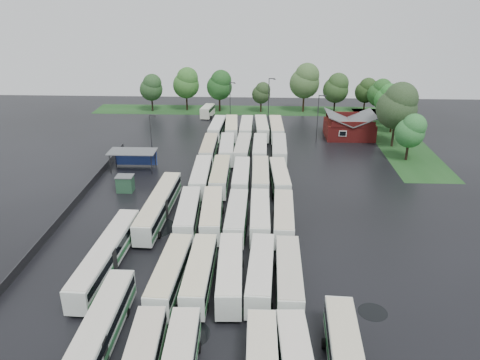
{
  "coord_description": "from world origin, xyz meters",
  "views": [
    {
      "loc": [
        4.88,
        -54.35,
        30.43
      ],
      "look_at": [
        2.0,
        12.0,
        2.5
      ],
      "focal_mm": 35.0,
      "sensor_mm": 36.0,
      "label": 1
    }
  ],
  "objects": [
    {
      "name": "bus_r4c2",
      "position": [
        1.82,
        28.44,
        1.84
      ],
      "size": [
        3.0,
        12.09,
        3.34
      ],
      "rotation": [
        0.0,
        0.0,
        -0.04
      ],
      "color": "silver",
      "rests_on": "ground"
    },
    {
      "name": "bus_r1c4",
      "position": [
        8.22,
        -12.58,
        1.89
      ],
      "size": [
        2.83,
        12.37,
        3.43
      ],
      "rotation": [
        0.0,
        0.0,
        -0.02
      ],
      "color": "silver",
      "rests_on": "ground"
    },
    {
      "name": "bus_r5c3",
      "position": [
        5.32,
        42.31,
        1.84
      ],
      "size": [
        3.11,
        12.13,
        3.35
      ],
      "rotation": [
        0.0,
        0.0,
        0.05
      ],
      "color": "silver",
      "rests_on": "ground"
    },
    {
      "name": "bus_r3c1",
      "position": [
        -1.3,
        14.88,
        1.89
      ],
      "size": [
        2.73,
        12.39,
        3.44
      ],
      "rotation": [
        0.0,
        0.0,
        0.01
      ],
      "color": "silver",
      "rests_on": "ground"
    },
    {
      "name": "bus_r2c3",
      "position": [
        5.13,
        1.19,
        1.84
      ],
      "size": [
        2.61,
        12.02,
        3.34
      ],
      "rotation": [
        0.0,
        0.0,
        0.0
      ],
      "color": "silver",
      "rests_on": "ground"
    },
    {
      "name": "minibus",
      "position": [
        -8.02,
        57.92,
        1.5
      ],
      "size": [
        3.14,
        6.44,
        2.7
      ],
      "rotation": [
        0.0,
        0.0,
        -0.15
      ],
      "color": "silver",
      "rests_on": "ground"
    },
    {
      "name": "puddle_4",
      "position": [
        16.55,
        -15.71,
        0.0
      ],
      "size": [
        2.98,
        2.98,
        0.01
      ],
      "primitive_type": "cylinder",
      "color": "black",
      "rests_on": "ground"
    },
    {
      "name": "bus_r4c3",
      "position": [
        5.01,
        28.38,
        1.83
      ],
      "size": [
        2.7,
        11.96,
        3.32
      ],
      "rotation": [
        0.0,
        0.0,
        -0.01
      ],
      "color": "silver",
      "rests_on": "ground"
    },
    {
      "name": "bus_r5c0",
      "position": [
        -4.2,
        41.93,
        1.81
      ],
      "size": [
        3.03,
        11.9,
        3.28
      ],
      "rotation": [
        0.0,
        0.0,
        -0.05
      ],
      "color": "silver",
      "rests_on": "ground"
    },
    {
      "name": "bus_r2c4",
      "position": [
        8.25,
        0.92,
        1.86
      ],
      "size": [
        2.98,
        12.2,
        3.37
      ],
      "rotation": [
        0.0,
        0.0,
        -0.03
      ],
      "color": "silver",
      "rests_on": "ground"
    },
    {
      "name": "puddle_2",
      "position": [
        -9.36,
        0.88,
        0.0
      ],
      "size": [
        6.11,
        6.11,
        0.01
      ],
      "primitive_type": "cylinder",
      "color": "black",
      "rests_on": "ground"
    },
    {
      "name": "tree_east_3",
      "position": [
        34.15,
        52.64,
        6.25
      ],
      "size": [
        5.87,
        5.87,
        9.72
      ],
      "color": "black",
      "rests_on": "ground"
    },
    {
      "name": "bus_r5c1",
      "position": [
        -1.13,
        42.01,
        1.84
      ],
      "size": [
        3.14,
        12.14,
        3.35
      ],
      "rotation": [
        0.0,
        0.0,
        0.05
      ],
      "color": "silver",
      "rests_on": "ground"
    },
    {
      "name": "wash_shed",
      "position": [
        -17.2,
        22.02,
        2.99
      ],
      "size": [
        8.2,
        4.2,
        3.58
      ],
      "color": "#2D2D30",
      "rests_on": "ground"
    },
    {
      "name": "bus_r4c4",
      "position": [
        8.6,
        28.25,
        1.87
      ],
      "size": [
        2.85,
        12.27,
        3.4
      ],
      "rotation": [
        0.0,
        0.0,
        -0.02
      ],
      "color": "silver",
      "rests_on": "ground"
    },
    {
      "name": "tree_east_4",
      "position": [
        33.9,
        59.22,
        6.17
      ],
      "size": [
        5.79,
        5.79,
        9.59
      ],
      "color": "black",
      "rests_on": "ground"
    },
    {
      "name": "bus_r3c4",
      "position": [
        8.21,
        14.62,
        1.83
      ],
      "size": [
        3.13,
        12.06,
        3.33
      ],
      "rotation": [
        0.0,
        0.0,
        0.05
      ],
      "color": "silver",
      "rests_on": "ground"
    },
    {
      "name": "tree_east_2",
      "position": [
        34.1,
        46.66,
        4.96
      ],
      "size": [
        4.68,
        4.66,
        7.72
      ],
      "color": "black",
      "rests_on": "ground"
    },
    {
      "name": "bus_r3c0",
      "position": [
        -4.34,
        14.51,
        1.9
      ],
      "size": [
        2.96,
        12.49,
        3.46
      ],
      "rotation": [
        0.0,
        0.0,
        0.03
      ],
      "color": "silver",
      "rests_on": "ground"
    },
    {
      "name": "lamp_post_ne",
      "position": [
        16.82,
        38.99,
        5.74
      ],
      "size": [
        1.52,
        0.3,
        9.89
      ],
      "color": "#2D2D30",
      "rests_on": "ground"
    },
    {
      "name": "bus_r4c1",
      "position": [
        -1.15,
        28.39,
        1.84
      ],
      "size": [
        2.96,
        12.1,
        3.35
      ],
      "rotation": [
        0.0,
        0.0,
        0.03
      ],
      "color": "silver",
      "rests_on": "ground"
    },
    {
      "name": "bus_r5c4",
      "position": [
        8.43,
        41.7,
        1.89
      ],
      "size": [
        2.91,
        12.38,
        3.43
      ],
      "rotation": [
        0.0,
        0.0,
        0.02
      ],
      "color": "silver",
      "rests_on": "ground"
    },
    {
      "name": "tree_north_0",
      "position": [
        -22.75,
        63.14,
        6.16
      ],
      "size": [
        5.78,
        5.78,
        9.57
      ],
      "color": "black",
      "rests_on": "ground"
    },
    {
      "name": "bus_r2c2",
      "position": [
        2.03,
        0.88,
        1.85
      ],
      "size": [
        2.76,
        12.1,
        3.36
      ],
      "rotation": [
        0.0,
        0.0,
        -0.02
      ],
      "color": "silver",
      "rests_on": "ground"
    },
    {
      "name": "tree_north_6",
      "position": [
        31.6,
        63.95,
        5.73
      ],
      "size": [
        5.37,
        5.37,
        8.9
      ],
      "color": "black",
      "rests_on": "ground"
    },
    {
      "name": "puddle_0",
      "position": [
        -1.45,
        -19.67,
        0.0
      ],
      "size": [
        4.08,
        4.08,
        0.01
      ],
      "primitive_type": "cylinder",
      "color": "black",
      "rests_on": "ground"
    },
    {
      "name": "utility_hut",
      "position": [
        -16.2,
        12.6,
        1.32
      ],
      "size": [
        2.7,
        2.2,
        2.62
      ],
      "color": "#20462E",
      "rests_on": "ground"
    },
    {
      "name": "bus_r3c2",
      "position": [
        2.07,
        14.67,
        1.82
      ],
      "size": [
        2.55,
        11.89,
        3.31
      ],
      "rotation": [
        0.0,
        0.0,
        -0.0
      ],
      "color": "silver",
      "rests_on": "ground"
    },
    {
      "name": "artic_bus_west_b",
      "position": [
        -8.96,
        3.84,
        1.87
      ],
      "size": [
        3.29,
        18.22,
        3.36
      ],
      "rotation": [
        0.0,
        0.0,
        -0.04
      ],
      "color": "silver",
      "rests_on": "ground"
    },
    {
      "name": "ground",
      "position": [
        0.0,
        0.0,
        0.0
      ],
      "size": [
        160.0,
        160.0,
        0.0
      ],
      "primitive_type": "plane",
      "color": "black",
      "rests_on": "ground"
    },
    {
      "name": "tree_north_2",
      "position": [
        -5.32,
        63.53,
        6.85
      ],
      "size": [
        6.43,
        6.43,
        10.64
      ],
      "color": "black",
      "rests_on": "ground"
    },
    {
      "name": "tree_north_4",
      "position": [
        16.18,
        64.02,
        8.0
      ],
      "size": [
        7.51,
        7.51,
        12.43
      ],
      "color": "#322012",
      "rests_on": "ground"
    },
    {
      "name": "lamp_post_back_e",
      "position": [
        7.03,
        53.94,
        6.05
      ],
      "size": [
        1.6,
        0.31,
        10.41
      ],
      "color": "#2D2D30",
      "rests_on": "ground"
    },
    {
      "name": "artic_bus_west_c",
      "position": [
        -12.33,
        -9.26,
        1.85
      ],
      "size": [
        3.32,
        18.06,
        3.33
      ],
      "rotation": [
        0.0,
        0.0,
        -0.04
      ],
      "color": "silver",
      "rests_on": "ground"
    },
    {
      "name": "grass_strip_north",
      "position": [
        2.0,
        64.8,
        0.01
      ],
      "size": [
        80.0,
        10.0,
        0.01
      ],
      "primitive_type": "cube",
      "color": "#173F16",
      "rests_on": "ground"
    },
    {
      "name": "west_fence",
      "position": [
        -22.2,
        8.0,
        0.6
      ],
      "size": [
        0.1,
        50.0,
        1.2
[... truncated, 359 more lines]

